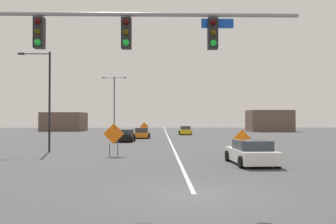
% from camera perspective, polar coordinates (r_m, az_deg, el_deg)
% --- Properties ---
extents(ground, '(185.48, 185.48, 0.00)m').
position_cam_1_polar(ground, '(12.80, 4.05, -12.52)').
color(ground, '#444447').
extents(road_centre_stripe, '(0.16, 103.05, 0.01)m').
position_cam_1_polar(road_centre_stripe, '(64.07, -0.23, -3.31)').
color(road_centre_stripe, white).
rests_on(road_centre_stripe, ground).
extents(traffic_signal_assembly, '(11.83, 0.44, 6.75)m').
position_cam_1_polar(traffic_signal_assembly, '(13.01, -13.73, 9.91)').
color(traffic_signal_assembly, gray).
rests_on(traffic_signal_assembly, ground).
extents(street_lamp_near_right, '(2.50, 0.24, 7.71)m').
position_cam_1_polar(street_lamp_near_right, '(29.99, -18.18, 2.42)').
color(street_lamp_near_right, black).
rests_on(street_lamp_near_right, ground).
extents(street_lamp_mid_right, '(3.94, 0.24, 9.28)m').
position_cam_1_polar(street_lamp_mid_right, '(59.96, -8.29, 1.74)').
color(street_lamp_mid_right, black).
rests_on(street_lamp_mid_right, ground).
extents(construction_sign_median_far, '(1.34, 0.32, 2.04)m').
position_cam_1_polar(construction_sign_median_far, '(55.71, -3.67, -2.35)').
color(construction_sign_median_far, orange).
rests_on(construction_sign_median_far, ground).
extents(construction_sign_median_near, '(1.40, 0.26, 2.22)m').
position_cam_1_polar(construction_sign_median_near, '(25.54, -8.37, -3.57)').
color(construction_sign_median_near, orange).
rests_on(construction_sign_median_near, ground).
extents(construction_sign_left_shoulder, '(1.21, 0.09, 1.85)m').
position_cam_1_polar(construction_sign_left_shoulder, '(24.81, 11.35, -4.24)').
color(construction_sign_left_shoulder, orange).
rests_on(construction_sign_left_shoulder, ground).
extents(car_yellow_passing, '(2.00, 4.07, 1.40)m').
position_cam_1_polar(car_yellow_passing, '(59.12, 2.66, -2.86)').
color(car_yellow_passing, gold).
rests_on(car_yellow_passing, ground).
extents(car_black_near, '(2.15, 4.03, 1.36)m').
position_cam_1_polar(car_black_near, '(41.46, -6.64, -3.64)').
color(car_black_near, black).
rests_on(car_black_near, ground).
extents(car_orange_approaching, '(2.08, 4.54, 1.36)m').
position_cam_1_polar(car_orange_approaching, '(48.86, -4.04, -3.27)').
color(car_orange_approaching, orange).
rests_on(car_orange_approaching, ground).
extents(car_white_distant, '(2.31, 4.60, 1.36)m').
position_cam_1_polar(car_white_distant, '(21.24, 12.70, -6.18)').
color(car_white_distant, white).
rests_on(car_white_distant, ground).
extents(roadside_building_east, '(8.38, 6.18, 4.25)m').
position_cam_1_polar(roadside_building_east, '(77.07, 15.36, -1.31)').
color(roadside_building_east, brown).
rests_on(roadside_building_east, ground).
extents(roadside_building_west, '(8.24, 8.73, 3.87)m').
position_cam_1_polar(roadside_building_west, '(81.52, -15.68, -1.43)').
color(roadside_building_west, brown).
rests_on(roadside_building_west, ground).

